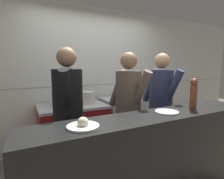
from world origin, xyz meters
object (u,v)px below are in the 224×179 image
at_px(stock_pot, 59,99).
at_px(chef_line, 160,103).
at_px(sauce_pot, 87,97).
at_px(mixing_bowl_steel, 124,96).
at_px(plated_dish_main, 83,125).
at_px(chef_head_cook, 68,112).
at_px(pepper_mill, 194,93).
at_px(chefs_knife, 137,98).
at_px(oven_range, 73,131).
at_px(plated_dish_appetiser, 167,112).
at_px(chef_sous, 128,108).

distance_m(stock_pot, chef_line, 1.58).
xyz_separation_m(sauce_pot, mixing_bowl_steel, (0.71, -0.04, -0.03)).
relative_size(sauce_pot, mixing_bowl_steel, 0.92).
bearing_deg(stock_pot, plated_dish_main, -93.04).
xyz_separation_m(stock_pot, chef_head_cook, (-0.03, -0.75, -0.04)).
xyz_separation_m(pepper_mill, chef_head_cook, (-1.28, 0.71, -0.24)).
xyz_separation_m(pepper_mill, chef_line, (0.10, 0.64, -0.26)).
height_order(chefs_knife, plated_dish_main, plated_dish_main).
bearing_deg(oven_range, chef_head_cook, -107.50).
xyz_separation_m(mixing_bowl_steel, chefs_knife, (0.20, -0.13, -0.04)).
distance_m(plated_dish_main, chef_line, 1.58).
height_order(oven_range, plated_dish_main, plated_dish_main).
xyz_separation_m(sauce_pot, pepper_mill, (0.79, -1.44, 0.21)).
bearing_deg(plated_dish_main, pepper_mill, 1.09).
bearing_deg(stock_pot, mixing_bowl_steel, -2.38).
distance_m(mixing_bowl_steel, chefs_knife, 0.24).
bearing_deg(oven_range, mixing_bowl_steel, -2.19).
bearing_deg(pepper_mill, chefs_knife, 84.67).
bearing_deg(plated_dish_appetiser, chefs_knife, 67.74).
height_order(plated_dish_main, chef_head_cook, chef_head_cook).
bearing_deg(mixing_bowl_steel, chef_head_cook, -149.87).
relative_size(plated_dish_appetiser, chef_line, 0.14).
bearing_deg(chefs_knife, sauce_pot, 169.17).
xyz_separation_m(chef_head_cook, chef_sous, (0.79, -0.08, -0.02)).
height_order(sauce_pot, chef_sous, chef_sous).
relative_size(mixing_bowl_steel, chef_line, 0.16).
distance_m(oven_range, plated_dish_main, 1.61).
xyz_separation_m(chef_head_cook, chef_line, (1.38, -0.06, -0.01)).
height_order(chefs_knife, chef_head_cook, chef_head_cook).
bearing_deg(oven_range, chef_line, -34.69).
xyz_separation_m(plated_dish_appetiser, pepper_mill, (0.40, -0.00, 0.18)).
relative_size(stock_pot, sauce_pot, 0.93).
distance_m(plated_dish_appetiser, chef_head_cook, 1.13).
relative_size(oven_range, plated_dish_main, 4.05).
bearing_deg(stock_pot, chef_head_cook, -92.22).
bearing_deg(sauce_pot, chef_head_cook, -123.76).
bearing_deg(pepper_mill, chef_line, 81.09).
height_order(stock_pot, plated_dish_main, same).
bearing_deg(mixing_bowl_steel, stock_pot, 177.62).
relative_size(mixing_bowl_steel, plated_dish_main, 1.07).
distance_m(oven_range, pepper_mill, 1.94).
height_order(stock_pot, chefs_knife, stock_pot).
bearing_deg(mixing_bowl_steel, plated_dish_appetiser, -102.77).
bearing_deg(sauce_pot, stock_pot, 179.13).
height_order(stock_pot, chef_line, chef_line).
distance_m(chefs_knife, pepper_mill, 1.31).
bearing_deg(chef_sous, chef_head_cook, 158.53).
bearing_deg(chefs_knife, stock_pot, 172.50).
bearing_deg(sauce_pot, oven_range, -178.98).
distance_m(oven_range, chef_head_cook, 0.93).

